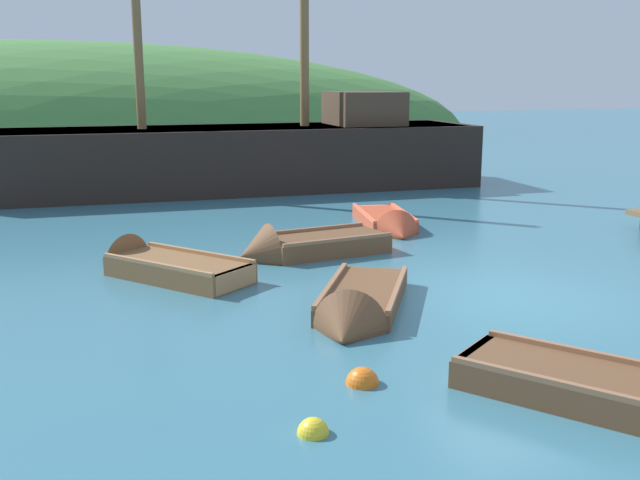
# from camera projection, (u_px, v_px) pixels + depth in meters

# --- Properties ---
(ground_plane) EXTENTS (120.00, 120.00, 0.00)m
(ground_plane) POSITION_uv_depth(u_px,v_px,m) (509.00, 296.00, 12.56)
(ground_plane) COLOR teal
(shore_hill) EXTENTS (50.53, 20.00, 11.09)m
(shore_hill) POSITION_uv_depth(u_px,v_px,m) (51.00, 144.00, 40.85)
(shore_hill) COLOR #477F3D
(shore_hill) RESTS_ON ground
(sailing_ship) EXTENTS (18.74, 4.68, 10.85)m
(sailing_ship) POSITION_uv_depth(u_px,v_px,m) (239.00, 166.00, 24.28)
(sailing_ship) COLOR black
(sailing_ship) RESTS_ON ground
(rowboat_near_dock) EXTENTS (2.94, 3.41, 1.13)m
(rowboat_near_dock) POSITION_uv_depth(u_px,v_px,m) (157.00, 268.00, 13.86)
(rowboat_near_dock) COLOR brown
(rowboat_near_dock) RESTS_ON ground
(rowboat_outer_right) EXTENTS (1.69, 3.37, 1.04)m
(rowboat_outer_right) POSITION_uv_depth(u_px,v_px,m) (389.00, 226.00, 18.06)
(rowboat_outer_right) COLOR #C64C2D
(rowboat_outer_right) RESTS_ON ground
(rowboat_far) EXTENTS (3.28, 1.61, 1.22)m
(rowboat_far) POSITION_uv_depth(u_px,v_px,m) (301.00, 249.00, 15.34)
(rowboat_far) COLOR brown
(rowboat_far) RESTS_ON ground
(rowboat_center) EXTENTS (2.74, 3.47, 1.11)m
(rowboat_center) POSITION_uv_depth(u_px,v_px,m) (358.00, 311.00, 11.49)
(rowboat_center) COLOR brown
(rowboat_center) RESTS_ON ground
(buoy_yellow) EXTENTS (0.34, 0.34, 0.34)m
(buoy_yellow) POSITION_uv_depth(u_px,v_px,m) (313.00, 433.00, 7.71)
(buoy_yellow) COLOR yellow
(buoy_yellow) RESTS_ON ground
(buoy_orange) EXTENTS (0.41, 0.41, 0.41)m
(buoy_orange) POSITION_uv_depth(u_px,v_px,m) (362.00, 384.00, 8.96)
(buoy_orange) COLOR orange
(buoy_orange) RESTS_ON ground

